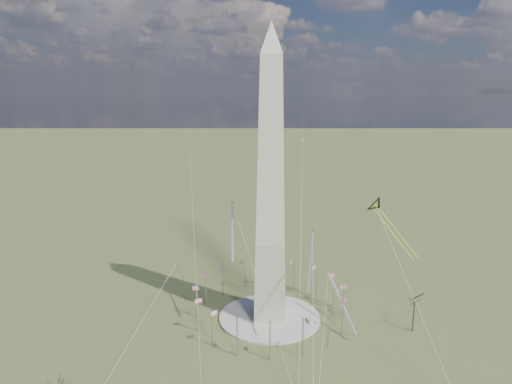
{
  "coord_description": "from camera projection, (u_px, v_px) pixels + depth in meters",
  "views": [
    {
      "loc": [
        -0.91,
        -149.29,
        79.25
      ],
      "look_at": [
        -4.84,
        0.0,
        46.22
      ],
      "focal_mm": 32.0,
      "sensor_mm": 36.0,
      "label": 1
    }
  ],
  "objects": [
    {
      "name": "kite_small_red",
      "position": [
        190.0,
        147.0,
        191.81
      ],
      "size": [
        1.24,
        1.97,
        4.42
      ],
      "rotation": [
        0.0,
        0.0,
        2.69
      ],
      "color": "#F1431C",
      "rests_on": "ground"
    },
    {
      "name": "kite_diamond_purple",
      "position": [
        179.0,
        262.0,
        170.39
      ],
      "size": [
        2.48,
        3.54,
        10.38
      ],
      "rotation": [
        0.0,
        0.0,
        2.4
      ],
      "color": "#37186E",
      "rests_on": "ground"
    },
    {
      "name": "kite_delta_black",
      "position": [
        378.0,
        208.0,
        157.88
      ],
      "size": [
        15.74,
        20.47,
        17.59
      ],
      "rotation": [
        0.0,
        0.0,
        3.71
      ],
      "color": "black",
      "rests_on": "ground"
    },
    {
      "name": "tree_near",
      "position": [
        415.0,
        299.0,
        151.54
      ],
      "size": [
        9.46,
        9.46,
        16.56
      ],
      "color": "#433928",
      "rests_on": "ground"
    },
    {
      "name": "kite_streamer_mid",
      "position": [
        232.0,
        223.0,
        155.39
      ],
      "size": [
        2.92,
        21.78,
        14.95
      ],
      "rotation": [
        0.0,
        0.0,
        3.22
      ],
      "color": "red",
      "rests_on": "ground"
    },
    {
      "name": "kite_streamer_left",
      "position": [
        311.0,
        251.0,
        144.62
      ],
      "size": [
        4.06,
        19.98,
        13.75
      ],
      "rotation": [
        0.0,
        0.0,
        3.0
      ],
      "color": "red",
      "rests_on": "ground"
    },
    {
      "name": "kite_streamer_right",
      "position": [
        338.0,
        292.0,
        156.86
      ],
      "size": [
        8.15,
        20.6,
        14.67
      ],
      "rotation": [
        0.0,
        0.0,
        3.47
      ],
      "color": "red",
      "rests_on": "ground"
    },
    {
      "name": "plaza",
      "position": [
        270.0,
        317.0,
        162.73
      ],
      "size": [
        36.0,
        36.0,
        0.8
      ],
      "primitive_type": "cylinder",
      "color": "beige",
      "rests_on": "ground"
    },
    {
      "name": "tree_far",
      "position": [
        58.0,
        383.0,
        114.0
      ],
      "size": [
        6.28,
        6.28,
        11.0
      ],
      "color": "#433928",
      "rests_on": "ground"
    },
    {
      "name": "washington_monument",
      "position": [
        270.0,
        187.0,
        152.45
      ],
      "size": [
        15.56,
        15.56,
        100.0
      ],
      "color": "#B7B399",
      "rests_on": "plaza"
    },
    {
      "name": "ground",
      "position": [
        270.0,
        318.0,
        162.81
      ],
      "size": [
        2000.0,
        2000.0,
        0.0
      ],
      "primitive_type": "plane",
      "color": "#4C5B2D",
      "rests_on": "ground"
    },
    {
      "name": "kite_small_white",
      "position": [
        302.0,
        140.0,
        198.87
      ],
      "size": [
        1.51,
        1.32,
        3.94
      ],
      "rotation": [
        0.0,
        0.0,
        3.19
      ],
      "color": "silver",
      "rests_on": "ground"
    },
    {
      "name": "flagpole_ring",
      "position": [
        270.0,
        299.0,
        161.24
      ],
      "size": [
        54.4,
        54.4,
        13.0
      ],
      "color": "#B3B5B9",
      "rests_on": "ground"
    }
  ]
}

